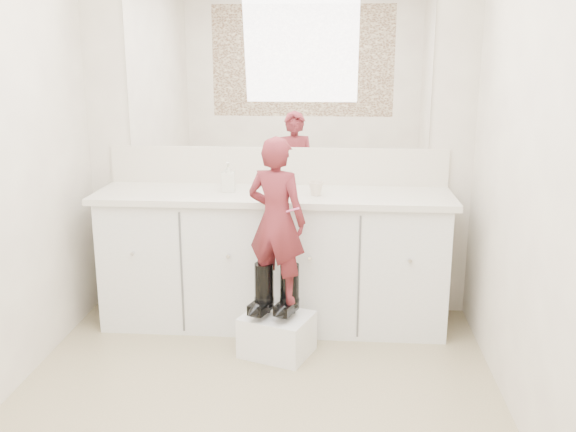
{
  "coord_description": "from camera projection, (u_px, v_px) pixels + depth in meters",
  "views": [
    {
      "loc": [
        0.41,
        -2.76,
        1.77
      ],
      "look_at": [
        0.12,
        0.87,
        0.82
      ],
      "focal_mm": 40.0,
      "sensor_mm": 36.0,
      "label": 1
    }
  ],
  "objects": [
    {
      "name": "floor",
      "position": [
        249.0,
        423.0,
        3.14
      ],
      "size": [
        3.0,
        3.0,
        0.0
      ],
      "primitive_type": "plane",
      "color": "#887B59",
      "rests_on": "ground"
    },
    {
      "name": "wall_back",
      "position": [
        277.0,
        138.0,
        4.29
      ],
      "size": [
        2.6,
        0.0,
        2.6
      ],
      "primitive_type": "plane",
      "rotation": [
        1.57,
        0.0,
        0.0
      ],
      "color": "#C1B3A5",
      "rests_on": "floor"
    },
    {
      "name": "wall_front",
      "position": [
        146.0,
        322.0,
        1.4
      ],
      "size": [
        2.6,
        0.0,
        2.6
      ],
      "primitive_type": "plane",
      "rotation": [
        -1.57,
        0.0,
        0.0
      ],
      "color": "#C1B3A5",
      "rests_on": "floor"
    },
    {
      "name": "wall_right",
      "position": [
        546.0,
        188.0,
        2.74
      ],
      "size": [
        0.0,
        3.0,
        3.0
      ],
      "primitive_type": "plane",
      "rotation": [
        1.57,
        0.0,
        -1.57
      ],
      "color": "#C1B3A5",
      "rests_on": "floor"
    },
    {
      "name": "vanity_cabinet",
      "position": [
        274.0,
        261.0,
        4.22
      ],
      "size": [
        2.2,
        0.55,
        0.85
      ],
      "primitive_type": "cube",
      "color": "silver",
      "rests_on": "floor"
    },
    {
      "name": "countertop",
      "position": [
        273.0,
        196.0,
        4.09
      ],
      "size": [
        2.28,
        0.58,
        0.04
      ],
      "primitive_type": "cube",
      "color": "beige",
      "rests_on": "vanity_cabinet"
    },
    {
      "name": "backsplash",
      "position": [
        277.0,
        166.0,
        4.32
      ],
      "size": [
        2.28,
        0.03,
        0.25
      ],
      "primitive_type": "cube",
      "color": "beige",
      "rests_on": "countertop"
    },
    {
      "name": "mirror",
      "position": [
        277.0,
        71.0,
        4.17
      ],
      "size": [
        2.0,
        0.02,
        1.0
      ],
      "primitive_type": "cube",
      "color": "white",
      "rests_on": "wall_back"
    },
    {
      "name": "dot_panel",
      "position": [
        135.0,
        113.0,
        1.29
      ],
      "size": [
        2.0,
        0.01,
        1.2
      ],
      "primitive_type": "cube",
      "color": "#472819",
      "rests_on": "wall_front"
    },
    {
      "name": "faucet",
      "position": [
        276.0,
        180.0,
        4.23
      ],
      "size": [
        0.08,
        0.08,
        0.1
      ],
      "primitive_type": "cylinder",
      "color": "silver",
      "rests_on": "countertop"
    },
    {
      "name": "cup",
      "position": [
        316.0,
        188.0,
        4.0
      ],
      "size": [
        0.13,
        0.13,
        0.09
      ],
      "primitive_type": "imported",
      "rotation": [
        0.0,
        0.0,
        -0.42
      ],
      "color": "beige",
      "rests_on": "countertop"
    },
    {
      "name": "soap_bottle",
      "position": [
        228.0,
        177.0,
        4.1
      ],
      "size": [
        0.09,
        0.1,
        0.19
      ],
      "primitive_type": "imported",
      "rotation": [
        0.0,
        0.0,
        0.11
      ],
      "color": "beige",
      "rests_on": "countertop"
    },
    {
      "name": "step_stool",
      "position": [
        277.0,
        334.0,
        3.83
      ],
      "size": [
        0.47,
        0.43,
        0.25
      ],
      "primitive_type": "cube",
      "rotation": [
        0.0,
        0.0,
        -0.35
      ],
      "color": "white",
      "rests_on": "floor"
    },
    {
      "name": "boot_left",
      "position": [
        264.0,
        290.0,
        3.77
      ],
      "size": [
        0.18,
        0.24,
        0.32
      ],
      "primitive_type": null,
      "rotation": [
        0.0,
        0.0,
        -0.35
      ],
      "color": "black",
      "rests_on": "step_stool"
    },
    {
      "name": "boot_right",
      "position": [
        290.0,
        290.0,
        3.76
      ],
      "size": [
        0.18,
        0.24,
        0.32
      ],
      "primitive_type": null,
      "rotation": [
        0.0,
        0.0,
        -0.35
      ],
      "color": "black",
      "rests_on": "step_stool"
    },
    {
      "name": "toddler",
      "position": [
        277.0,
        220.0,
        3.65
      ],
      "size": [
        0.41,
        0.34,
        0.97
      ],
      "primitive_type": "imported",
      "rotation": [
        0.0,
        0.0,
        2.79
      ],
      "color": "#9C303B",
      "rests_on": "step_stool"
    },
    {
      "name": "toothbrush",
      "position": [
        288.0,
        211.0,
        3.59
      ],
      "size": [
        0.13,
        0.06,
        0.06
      ],
      "primitive_type": "cylinder",
      "rotation": [
        0.0,
        1.22,
        -0.35
      ],
      "color": "#DC558C",
      "rests_on": "toddler"
    }
  ]
}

